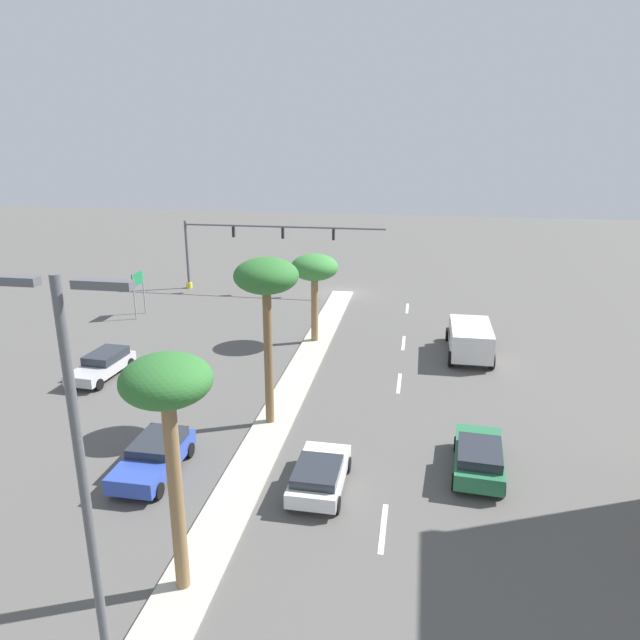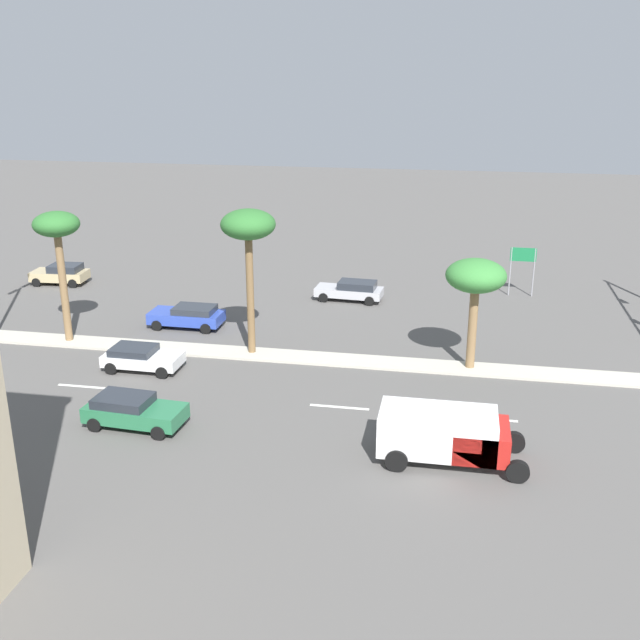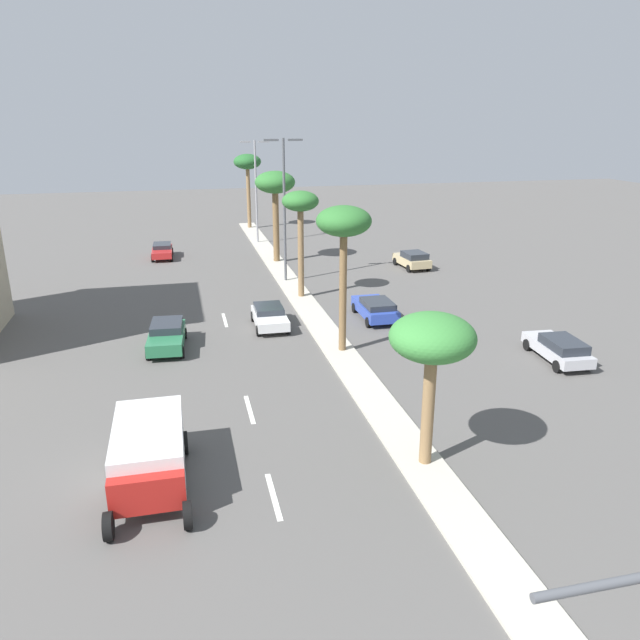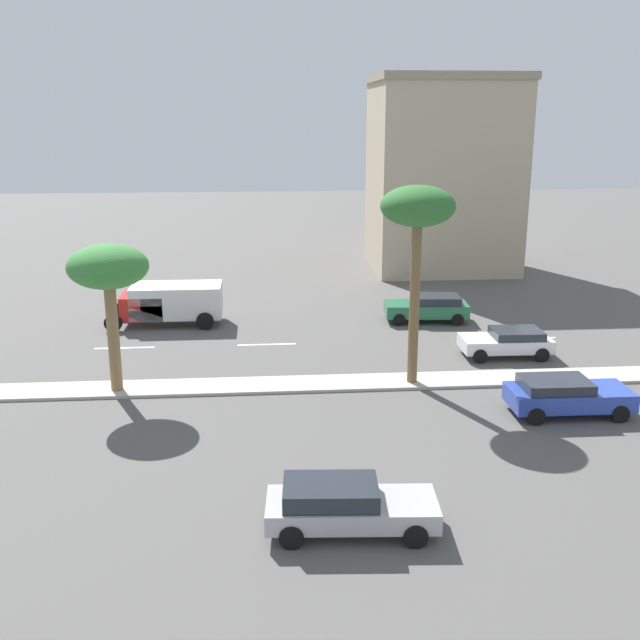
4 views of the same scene
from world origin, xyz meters
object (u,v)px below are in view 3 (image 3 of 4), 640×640
street_lamp_outboard (284,200)px  sedan_green_center (167,335)px  sedan_silver_right (559,348)px  sedan_white_mid (270,316)px  palm_tree_near (432,341)px  palm_tree_far (275,186)px  palm_tree_center (300,207)px  sedan_red_outboard (162,250)px  palm_tree_leading (247,164)px  sedan_tan_far (412,259)px  box_truck (149,456)px  sedan_blue_near (375,308)px  street_lamp_mid (256,184)px  palm_tree_inboard (344,226)px

street_lamp_outboard → sedan_green_center: 16.65m
sedan_silver_right → sedan_white_mid: size_ratio=1.14×
palm_tree_near → palm_tree_far: size_ratio=0.74×
sedan_silver_right → street_lamp_outboard: bearing=119.9°
palm_tree_center → sedan_red_outboard: (-9.84, 15.60, -5.80)m
palm_tree_near → palm_tree_far: (0.07, 34.26, 1.80)m
sedan_white_mid → palm_tree_leading: bearing=85.0°
sedan_tan_far → box_truck: (-21.01, -28.39, 0.42)m
sedan_blue_near → palm_tree_center: bearing=121.6°
sedan_silver_right → palm_tree_far: bearing=112.3°
box_truck → palm_tree_far: bearing=73.2°
palm_tree_leading → sedan_green_center: palm_tree_leading is taller
palm_tree_near → palm_tree_far: 34.30m
palm_tree_leading → sedan_red_outboard: (-9.74, -13.60, -6.56)m
street_lamp_mid → sedan_tan_far: size_ratio=2.49×
street_lamp_mid → sedan_white_mid: size_ratio=2.48×
sedan_green_center → sedan_white_mid: sedan_green_center is taller
palm_tree_inboard → sedan_silver_right: 13.14m
street_lamp_outboard → sedan_white_mid: street_lamp_outboard is taller
sedan_red_outboard → sedan_blue_near: size_ratio=0.96×
palm_tree_inboard → sedan_green_center: size_ratio=1.78×
sedan_white_mid → palm_tree_inboard: bearing=-57.2°
palm_tree_far → sedan_blue_near: 18.73m
sedan_red_outboard → sedan_blue_near: 25.40m
sedan_white_mid → sedan_blue_near: bearing=-0.7°
palm_tree_center → box_truck: (-9.93, -21.86, -5.30)m
palm_tree_near → sedan_silver_right: 14.07m
palm_tree_center → sedan_white_mid: bearing=-118.7°
sedan_white_mid → sedan_silver_right: bearing=-32.7°
street_lamp_outboard → sedan_green_center: street_lamp_outboard is taller
street_lamp_mid → sedan_green_center: bearing=-107.5°
palm_tree_inboard → palm_tree_near: bearing=-90.1°
palm_tree_leading → sedan_tan_far: bearing=-63.7°
sedan_red_outboard → sedan_tan_far: size_ratio=1.05×
sedan_white_mid → sedan_red_outboard: 22.44m
street_lamp_outboard → sedan_green_center: (-9.09, -12.77, -5.61)m
street_lamp_outboard → sedan_red_outboard: 15.60m
palm_tree_near → sedan_silver_right: (10.87, 7.89, -4.21)m
sedan_tan_far → sedan_red_outboard: bearing=156.6°
palm_tree_leading → sedan_silver_right: size_ratio=1.79×
palm_tree_center → palm_tree_leading: palm_tree_leading is taller
palm_tree_center → sedan_silver_right: (10.92, -14.90, -5.76)m
palm_tree_center → palm_tree_far: 11.48m
palm_tree_near → sedan_blue_near: palm_tree_near is taller
street_lamp_outboard → sedan_silver_right: street_lamp_outboard is taller
sedan_silver_right → sedan_white_mid: (-14.12, 9.06, -0.04)m
box_truck → sedan_tan_far: bearing=53.5°
sedan_green_center → palm_tree_inboard: bearing=-16.5°
palm_tree_inboard → palm_tree_center: palm_tree_inboard is taller
palm_tree_near → palm_tree_leading: bearing=90.2°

